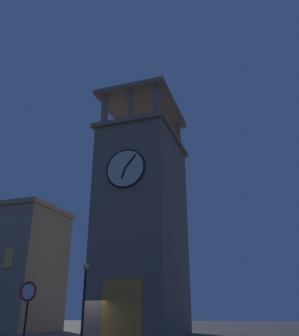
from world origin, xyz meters
name	(u,v)px	position (x,y,z in m)	size (l,w,h in m)	color
clocktower	(143,223)	(-2.49, -5.61, 9.36)	(6.99, 9.47, 24.99)	gray
street_lamp	(85,285)	(-2.25, 4.18, 3.20)	(0.44, 0.44, 4.52)	black
no_horn_sign	(28,297)	(-3.88, 11.88, 2.14)	(0.78, 0.14, 2.74)	black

